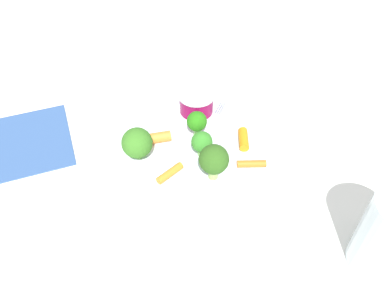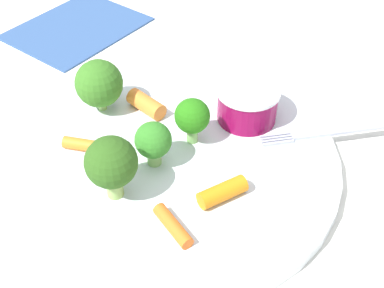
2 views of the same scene
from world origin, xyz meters
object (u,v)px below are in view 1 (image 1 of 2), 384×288
(broccoli_floret_0, at_px, (195,122))
(broccoli_floret_2, at_px, (214,160))
(fork, at_px, (234,83))
(carrot_stick_3, at_px, (158,138))
(napkin, at_px, (30,141))
(plate, at_px, (200,150))
(carrot_stick_2, at_px, (170,173))
(carrot_stick_0, at_px, (243,137))
(carrot_stick_1, at_px, (251,164))
(sauce_cup, at_px, (196,103))
(broccoli_floret_3, at_px, (199,143))
(broccoli_floret_1, at_px, (137,143))

(broccoli_floret_0, height_order, broccoli_floret_2, broccoli_floret_2)
(broccoli_floret_2, bearing_deg, fork, 158.82)
(carrot_stick_3, relative_size, napkin, 0.26)
(plate, xyz_separation_m, carrot_stick_2, (0.05, -0.05, 0.01))
(carrot_stick_0, relative_size, carrot_stick_1, 0.97)
(carrot_stick_3, bearing_deg, carrot_stick_2, 7.48)
(sauce_cup, xyz_separation_m, broccoli_floret_3, (0.10, -0.01, 0.01))
(carrot_stick_0, bearing_deg, carrot_stick_1, -1.28)
(carrot_stick_0, distance_m, carrot_stick_2, 0.13)
(broccoli_floret_3, xyz_separation_m, fork, (-0.16, 0.09, -0.02))
(sauce_cup, bearing_deg, broccoli_floret_3, -7.36)
(carrot_stick_3, relative_size, fork, 0.23)
(carrot_stick_1, bearing_deg, napkin, -109.91)
(broccoli_floret_0, relative_size, napkin, 0.29)
(broccoli_floret_0, height_order, carrot_stick_2, broccoli_floret_0)
(broccoli_floret_1, xyz_separation_m, broccoli_floret_2, (0.05, 0.10, 0.01))
(carrot_stick_3, bearing_deg, broccoli_floret_1, -46.69)
(carrot_stick_0, xyz_separation_m, carrot_stick_3, (-0.02, -0.13, 0.00))
(broccoli_floret_0, relative_size, fork, 0.25)
(broccoli_floret_3, relative_size, carrot_stick_3, 1.05)
(broccoli_floret_0, relative_size, carrot_stick_2, 1.02)
(carrot_stick_1, bearing_deg, carrot_stick_3, -120.01)
(plate, bearing_deg, broccoli_floret_1, -86.30)
(broccoli_floret_0, relative_size, carrot_stick_0, 1.09)
(plate, bearing_deg, carrot_stick_2, -46.35)
(broccoli_floret_1, height_order, carrot_stick_0, broccoli_floret_1)
(broccoli_floret_0, height_order, fork, broccoli_floret_0)
(plate, height_order, broccoli_floret_2, broccoli_floret_2)
(sauce_cup, distance_m, carrot_stick_3, 0.09)
(sauce_cup, xyz_separation_m, carrot_stick_1, (0.13, 0.06, -0.01))
(plate, height_order, sauce_cup, sauce_cup)
(broccoli_floret_3, distance_m, napkin, 0.27)
(fork, bearing_deg, carrot_stick_0, -9.03)
(plate, bearing_deg, fork, 149.35)
(broccoli_floret_1, bearing_deg, napkin, -113.85)
(broccoli_floret_2, distance_m, napkin, 0.29)
(carrot_stick_1, relative_size, napkin, 0.27)
(sauce_cup, xyz_separation_m, carrot_stick_3, (0.06, -0.07, -0.01))
(broccoli_floret_3, bearing_deg, broccoli_floret_2, 14.11)
(broccoli_floret_0, bearing_deg, broccoli_floret_2, 7.26)
(carrot_stick_2, xyz_separation_m, napkin, (-0.11, -0.20, -0.02))
(sauce_cup, bearing_deg, fork, 129.16)
(sauce_cup, xyz_separation_m, broccoli_floret_0, (0.06, -0.01, 0.01))
(carrot_stick_3, bearing_deg, plate, 68.88)
(plate, distance_m, broccoli_floret_0, 0.04)
(sauce_cup, xyz_separation_m, fork, (-0.06, 0.08, -0.01))
(broccoli_floret_1, distance_m, broccoli_floret_3, 0.09)
(plate, bearing_deg, broccoli_floret_3, -13.85)
(carrot_stick_1, bearing_deg, carrot_stick_2, -90.42)
(broccoli_floret_0, distance_m, broccoli_floret_3, 0.04)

